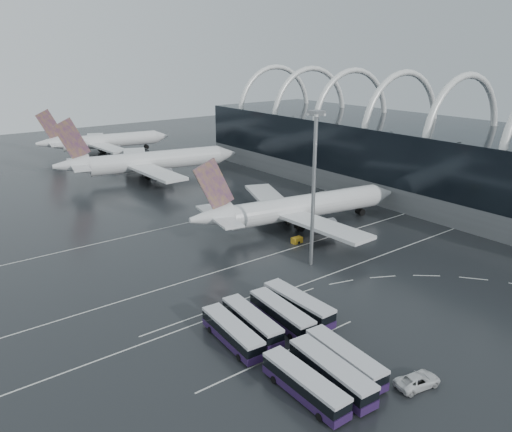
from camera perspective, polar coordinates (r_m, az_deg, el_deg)
ground at (r=96.67m, az=7.71°, el=-6.20°), size 420.00×420.00×0.00m
terminal at (r=151.57m, az=19.25°, el=6.37°), size 42.00×160.00×34.90m
lane_marking_near at (r=95.41m, az=8.56°, el=-6.58°), size 120.00×0.25×0.01m
lane_marking_mid at (r=104.67m, az=3.07°, el=-4.05°), size 120.00×0.25×0.01m
lane_marking_far at (r=125.84m, az=-5.22°, el=-0.15°), size 120.00×0.25×0.01m
bus_bay_line_south at (r=72.03m, az=2.96°, el=-15.40°), size 28.00×0.25×0.01m
bus_bay_line_north at (r=83.00m, az=-4.32°, el=-10.47°), size 28.00×0.25×0.01m
airliner_main at (r=117.52m, az=4.70°, el=0.90°), size 55.08×47.68×18.70m
airliner_gate_b at (r=167.17m, az=-12.28°, el=6.06°), size 59.98×53.14×20.90m
airliner_gate_c at (r=212.51m, az=-17.04°, el=8.14°), size 52.48×47.88×18.71m
bus_row_near_a at (r=73.19m, az=-2.73°, el=-13.15°), size 3.97×13.22×3.21m
bus_row_near_b at (r=75.73m, az=-0.49°, el=-11.96°), size 4.07×13.13×3.18m
bus_row_near_c at (r=77.66m, az=2.93°, el=-11.11°), size 3.99×13.46×3.27m
bus_row_near_d at (r=80.34m, az=4.86°, el=-10.02°), size 3.33×13.77×3.39m
bus_row_far_a at (r=63.82m, az=5.58°, el=-18.58°), size 3.34×13.12×3.22m
bus_row_far_b at (r=66.06m, az=8.60°, el=-17.20°), size 4.09×13.73×3.33m
bus_row_far_c at (r=68.86m, az=10.12°, el=-15.73°), size 3.99×13.13×3.18m
van_curve_a at (r=68.69m, az=17.98°, el=-17.45°), size 6.54×3.97×1.70m
floodlight_mast at (r=93.20m, az=6.68°, el=5.12°), size 2.28×2.28×29.80m
gse_cart_belly_c at (r=109.10m, az=4.70°, el=-2.76°), size 2.37×1.40×1.29m
gse_cart_belly_d at (r=136.16m, az=9.38°, el=1.38°), size 2.09×1.23×1.14m
gse_cart_belly_e at (r=127.21m, az=4.17°, el=0.34°), size 1.99×1.18×1.09m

